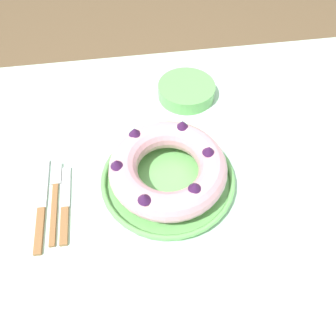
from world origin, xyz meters
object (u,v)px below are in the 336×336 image
bundt_cake (168,168)px  serving_knife (41,210)px  cake_knife (65,209)px  fork (55,195)px  side_bowl (186,91)px  serving_dish (168,179)px

bundt_cake → serving_knife: bearing=-173.6°
cake_knife → bundt_cake: bearing=6.8°
fork → serving_knife: serving_knife is taller
side_bowl → bundt_cake: bearing=-108.6°
serving_knife → side_bowl: bearing=39.6°
bundt_cake → side_bowl: (0.10, 0.29, -0.04)m
serving_dish → cake_knife: serving_dish is taller
bundt_cake → fork: 0.26m
bundt_cake → fork: size_ratio=1.22×
side_bowl → serving_dish: bearing=-108.5°
serving_knife → bundt_cake: bearing=6.1°
bundt_cake → fork: bundt_cake is taller
side_bowl → cake_knife: bearing=-135.4°
bundt_cake → cake_knife: size_ratio=1.31×
bundt_cake → serving_knife: size_ratio=1.08×
fork → bundt_cake: bearing=0.3°
serving_dish → side_bowl: 0.30m
bundt_cake → cake_knife: 0.24m
serving_dish → fork: size_ratio=1.44×
fork → side_bowl: side_bowl is taller
fork → serving_knife: size_ratio=0.89×
cake_knife → serving_dish: bearing=6.8°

